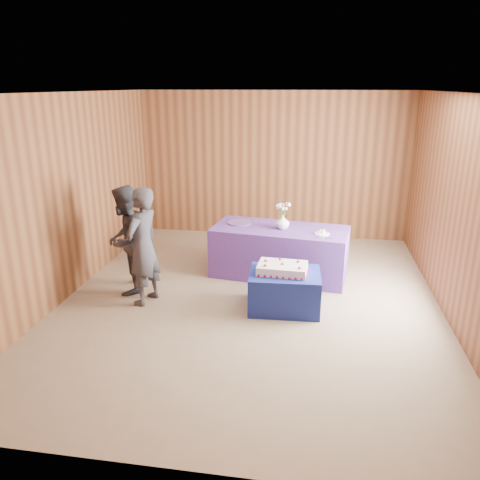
% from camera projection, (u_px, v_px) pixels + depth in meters
% --- Properties ---
extents(ground, '(6.00, 6.00, 0.00)m').
position_uv_depth(ground, '(250.00, 301.00, 6.35)').
color(ground, '#8A715F').
rests_on(ground, ground).
extents(room_shell, '(5.04, 6.04, 2.72)m').
position_uv_depth(room_shell, '(251.00, 168.00, 5.78)').
color(room_shell, brown).
rests_on(room_shell, ground).
extents(cake_table, '(0.93, 0.74, 0.50)m').
position_uv_depth(cake_table, '(284.00, 290.00, 6.06)').
color(cake_table, navy).
rests_on(cake_table, ground).
extents(serving_table, '(2.10, 1.17, 0.75)m').
position_uv_depth(serving_table, '(280.00, 252.00, 7.11)').
color(serving_table, '#6B3799').
rests_on(serving_table, ground).
extents(sheet_cake, '(0.67, 0.48, 0.15)m').
position_uv_depth(sheet_cake, '(282.00, 268.00, 5.98)').
color(sheet_cake, white).
rests_on(sheet_cake, cake_table).
extents(vase, '(0.21, 0.21, 0.21)m').
position_uv_depth(vase, '(283.00, 222.00, 6.93)').
color(vase, white).
rests_on(vase, serving_table).
extents(flower_spray, '(0.23, 0.23, 0.17)m').
position_uv_depth(flower_spray, '(283.00, 205.00, 6.85)').
color(flower_spray, '#245A24').
rests_on(flower_spray, vase).
extents(platter, '(0.43, 0.43, 0.02)m').
position_uv_depth(platter, '(240.00, 223.00, 7.23)').
color(platter, '#5E468C').
rests_on(platter, serving_table).
extents(plate, '(0.28, 0.28, 0.01)m').
position_uv_depth(plate, '(322.00, 234.00, 6.70)').
color(plate, white).
rests_on(plate, serving_table).
extents(cake_slice, '(0.08, 0.07, 0.08)m').
position_uv_depth(cake_slice, '(322.00, 231.00, 6.69)').
color(cake_slice, white).
rests_on(cake_slice, plate).
extents(knife, '(0.26, 0.03, 0.00)m').
position_uv_depth(knife, '(324.00, 238.00, 6.52)').
color(knife, silver).
rests_on(knife, serving_table).
extents(guest_left, '(0.52, 0.66, 1.57)m').
position_uv_depth(guest_left, '(143.00, 247.00, 6.08)').
color(guest_left, '#34333C').
rests_on(guest_left, ground).
extents(guest_right, '(0.62, 0.77, 1.51)m').
position_uv_depth(guest_right, '(126.00, 240.00, 6.42)').
color(guest_right, '#33323C').
rests_on(guest_right, ground).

